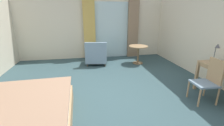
{
  "coord_description": "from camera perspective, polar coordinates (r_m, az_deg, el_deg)",
  "views": [
    {
      "loc": [
        -0.44,
        -3.25,
        1.86
      ],
      "look_at": [
        0.2,
        0.11,
        0.76
      ],
      "focal_mm": 24.92,
      "sensor_mm": 36.0,
      "label": 1
    }
  ],
  "objects": [
    {
      "name": "wall_back",
      "position": [
        6.74,
        -7.15,
        13.02
      ],
      "size": [
        6.24,
        0.12,
        2.62
      ],
      "primitive_type": "cube",
      "color": "beige",
      "rests_on": "ground"
    },
    {
      "name": "desk_chair",
      "position": [
        3.92,
        31.96,
        -5.11
      ],
      "size": [
        0.48,
        0.46,
        0.95
      ],
      "color": "gray",
      "rests_on": "ground"
    },
    {
      "name": "armchair_by_window",
      "position": [
        5.86,
        -5.76,
        2.69
      ],
      "size": [
        0.87,
        0.83,
        0.88
      ],
      "color": "gray",
      "rests_on": "ground"
    },
    {
      "name": "curtain_panel_right",
      "position": [
        6.89,
        7.73,
        12.52
      ],
      "size": [
        0.45,
        0.1,
        2.48
      ],
      "primitive_type": "cube",
      "color": "#897056",
      "rests_on": "ground"
    },
    {
      "name": "curtain_panel_left",
      "position": [
        6.56,
        -8.29,
        12.22
      ],
      "size": [
        0.48,
        0.1,
        2.48
      ],
      "primitive_type": "cube",
      "color": "tan",
      "rests_on": "ground"
    },
    {
      "name": "desk_lamp",
      "position": [
        4.29,
        34.0,
        4.17
      ],
      "size": [
        0.23,
        0.27,
        0.47
      ],
      "color": "#4C4C51",
      "rests_on": "writing_desk"
    },
    {
      "name": "ground",
      "position": [
        3.8,
        -2.73,
        -12.38
      ],
      "size": [
        6.64,
        7.41,
        0.1
      ],
      "primitive_type": "cube",
      "color": "#334C51"
    },
    {
      "name": "round_cafe_table",
      "position": [
        6.0,
        9.61,
        4.59
      ],
      "size": [
        0.71,
        0.71,
        0.69
      ],
      "color": "tan",
      "rests_on": "ground"
    },
    {
      "name": "balcony_glass_door",
      "position": [
        6.77,
        -0.24,
        11.84
      ],
      "size": [
        1.42,
        0.02,
        2.31
      ],
      "primitive_type": "cube",
      "color": "silver",
      "rests_on": "ground"
    }
  ]
}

